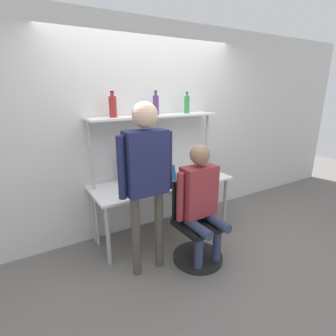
{
  "coord_description": "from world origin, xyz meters",
  "views": [
    {
      "loc": [
        -1.56,
        -2.39,
        1.89
      ],
      "look_at": [
        -0.23,
        -0.16,
        1.09
      ],
      "focal_mm": 28.0,
      "sensor_mm": 36.0,
      "label": 1
    }
  ],
  "objects": [
    {
      "name": "person_seated",
      "position": [
        0.05,
        -0.37,
        0.79
      ],
      "size": [
        0.54,
        0.47,
        1.34
      ],
      "color": "#2D3856",
      "rests_on": "ground_plane"
    },
    {
      "name": "person_standing",
      "position": [
        -0.51,
        -0.21,
        1.15
      ],
      "size": [
        0.58,
        0.24,
        1.77
      ],
      "color": "#4C473D",
      "rests_on": "ground_plane"
    },
    {
      "name": "bottle_red",
      "position": [
        -0.54,
        0.53,
        1.69
      ],
      "size": [
        0.09,
        0.09,
        0.29
      ],
      "color": "maroon",
      "rests_on": "shelf_unit"
    },
    {
      "name": "ground_plane",
      "position": [
        0.0,
        0.0,
        0.0
      ],
      "size": [
        12.0,
        12.0,
        0.0
      ],
      "primitive_type": "plane",
      "color": "slate"
    },
    {
      "name": "bottle_purple",
      "position": [
        0.01,
        0.53,
        1.69
      ],
      "size": [
        0.07,
        0.07,
        0.29
      ],
      "color": "#593372",
      "rests_on": "shelf_unit"
    },
    {
      "name": "cell_phone",
      "position": [
        0.29,
        0.21,
        0.75
      ],
      "size": [
        0.07,
        0.15,
        0.01
      ],
      "color": "silver",
      "rests_on": "desk"
    },
    {
      "name": "bottle_green",
      "position": [
        0.47,
        0.53,
        1.68
      ],
      "size": [
        0.07,
        0.07,
        0.27
      ],
      "color": "#2D8C3F",
      "rests_on": "shelf_unit"
    },
    {
      "name": "wall_back",
      "position": [
        0.0,
        0.72,
        1.35
      ],
      "size": [
        8.0,
        0.06,
        2.7
      ],
      "color": "silver",
      "rests_on": "ground_plane"
    },
    {
      "name": "laptop",
      "position": [
        0.01,
        0.26,
        0.8
      ],
      "size": [
        0.32,
        0.23,
        0.22
      ],
      "color": "#BCBCC1",
      "rests_on": "desk"
    },
    {
      "name": "monitor",
      "position": [
        -0.18,
        0.54,
        0.98
      ],
      "size": [
        0.57,
        0.2,
        0.42
      ],
      "color": "#333338",
      "rests_on": "desk"
    },
    {
      "name": "shelf_unit",
      "position": [
        0.0,
        0.53,
        1.37
      ],
      "size": [
        1.71,
        0.31,
        1.56
      ],
      "color": "white",
      "rests_on": "ground_plane"
    },
    {
      "name": "desk",
      "position": [
        0.0,
        0.36,
        0.67
      ],
      "size": [
        1.8,
        0.67,
        0.74
      ],
      "color": "white",
      "rests_on": "ground_plane"
    },
    {
      "name": "office_chair",
      "position": [
        0.05,
        -0.32,
        0.28
      ],
      "size": [
        0.56,
        0.56,
        0.92
      ],
      "color": "black",
      "rests_on": "ground_plane"
    }
  ]
}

